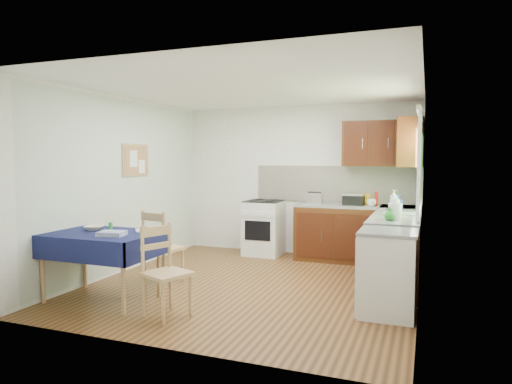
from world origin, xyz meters
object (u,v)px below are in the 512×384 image
at_px(kettle, 395,210).
at_px(dining_table, 101,242).
at_px(sandwich_press, 354,199).
at_px(dish_rack, 399,213).
at_px(chair_far, 161,245).
at_px(chair_near, 164,268).
at_px(toaster, 314,198).

bearing_deg(kettle, dining_table, -155.92).
height_order(sandwich_press, dish_rack, dish_rack).
relative_size(chair_far, kettle, 3.65).
height_order(sandwich_press, kettle, kettle).
bearing_deg(kettle, dish_rack, 87.97).
bearing_deg(dish_rack, kettle, -90.79).
height_order(chair_far, kettle, kettle).
xyz_separation_m(chair_near, dish_rack, (2.19, 2.15, 0.43)).
bearing_deg(sandwich_press, dish_rack, -55.44).
distance_m(dining_table, chair_far, 0.86).
xyz_separation_m(sandwich_press, dish_rack, (0.73, -0.99, -0.07)).
bearing_deg(dining_table, toaster, 52.81).
relative_size(sandwich_press, dish_rack, 0.77).
xyz_separation_m(dining_table, sandwich_press, (2.41, 2.93, 0.31)).
bearing_deg(toaster, dish_rack, -18.64).
xyz_separation_m(dish_rack, kettle, (-0.02, -0.54, 0.09)).
relative_size(chair_far, toaster, 3.78).
xyz_separation_m(dining_table, toaster, (1.80, 2.88, 0.31)).
distance_m(chair_near, sandwich_press, 3.49).
distance_m(toaster, kettle, 1.99).
bearing_deg(toaster, dining_table, -105.56).
distance_m(dining_table, toaster, 3.41).
distance_m(dining_table, dish_rack, 3.70).
xyz_separation_m(dining_table, kettle, (3.12, 1.39, 0.34)).
xyz_separation_m(dining_table, chair_far, (0.28, 0.80, -0.17)).
xyz_separation_m(chair_far, kettle, (2.84, 0.60, 0.51)).
distance_m(dining_table, kettle, 3.44).
height_order(toaster, kettle, kettle).
distance_m(toaster, sandwich_press, 0.61).
relative_size(toaster, dish_rack, 0.63).
height_order(dining_table, dish_rack, dish_rack).
bearing_deg(sandwich_press, chair_near, -116.86).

